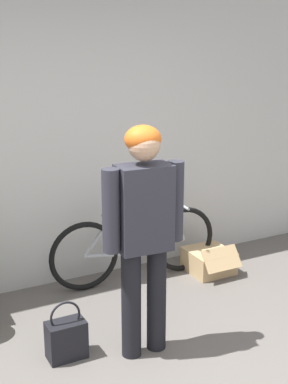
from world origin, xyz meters
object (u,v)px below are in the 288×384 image
at_px(person, 144,223).
at_px(bicycle, 136,245).
at_px(cardboard_box, 209,261).
at_px(handbag, 66,338).

distance_m(person, bicycle, 1.35).
distance_m(person, cardboard_box, 1.74).
distance_m(bicycle, handbag, 1.37).
bearing_deg(handbag, cardboard_box, 23.58).
bearing_deg(handbag, bicycle, 42.24).
distance_m(person, handbag, 1.00).
height_order(bicycle, handbag, bicycle).
relative_size(person, bicycle, 1.00).
distance_m(handbag, cardboard_box, 1.87).
relative_size(bicycle, cardboard_box, 3.36).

